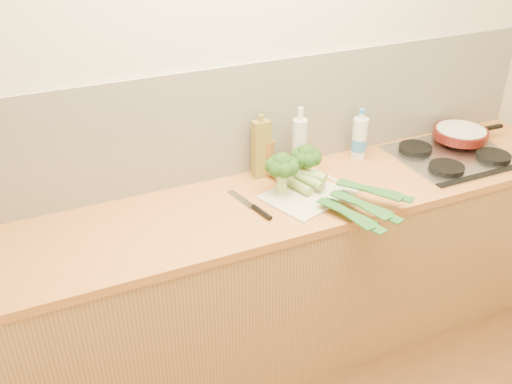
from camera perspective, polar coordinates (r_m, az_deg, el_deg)
room_shell at (r=2.68m, az=-0.76°, el=7.22°), size 3.50×3.50×3.50m
counter at (r=2.82m, az=1.73°, el=-8.53°), size 3.20×0.62×0.90m
gas_hob at (r=3.09m, az=19.21°, el=3.55°), size 0.58×0.50×0.04m
chopping_board at (r=2.60m, az=5.31°, el=-0.20°), size 0.46×0.40×0.01m
broccoli_left at (r=2.52m, az=2.65°, el=2.59°), size 0.15×0.16×0.20m
broccoli_right at (r=2.64m, az=5.04°, el=3.54°), size 0.15×0.15×0.18m
leek_front at (r=2.56m, az=5.32°, el=0.04°), size 0.23×0.69×0.04m
leek_mid at (r=2.57m, az=6.57°, el=0.57°), size 0.28×0.66×0.04m
leek_back at (r=2.59m, az=7.54°, el=1.22°), size 0.40×0.53×0.04m
chefs_knife at (r=2.47m, az=0.05°, el=-1.70°), size 0.09×0.31×0.02m
skillet at (r=3.23m, az=19.83°, el=5.56°), size 0.42×0.29×0.05m
oil_tin at (r=2.68m, az=0.52°, el=4.34°), size 0.08×0.05×0.32m
glass_bottle at (r=2.74m, az=4.35°, el=4.72°), size 0.07×0.07×0.33m
amber_bottle at (r=2.72m, az=1.15°, el=3.49°), size 0.06×0.06×0.23m
water_bottle at (r=2.92m, az=10.30°, el=5.18°), size 0.08×0.08×0.25m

